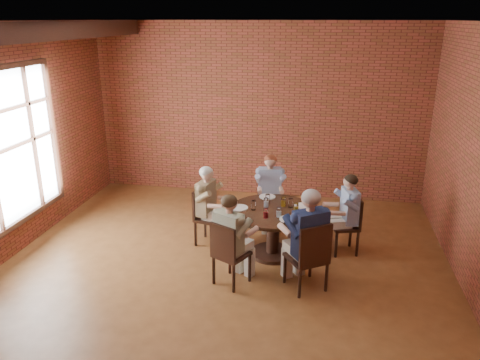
% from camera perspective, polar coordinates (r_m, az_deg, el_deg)
% --- Properties ---
extents(floor, '(7.00, 7.00, 0.00)m').
position_cam_1_polar(floor, '(6.62, -2.60, -12.16)').
color(floor, brown).
rests_on(floor, ground).
extents(ceiling, '(7.00, 7.00, 0.00)m').
position_cam_1_polar(ceiling, '(5.65, -3.14, 18.75)').
color(ceiling, white).
rests_on(ceiling, wall_back).
extents(wall_back, '(7.00, 0.00, 7.00)m').
position_cam_1_polar(wall_back, '(9.26, 2.15, 8.34)').
color(wall_back, brown).
rests_on(wall_back, ground).
extents(wall_front, '(7.00, 0.00, 7.00)m').
position_cam_1_polar(wall_front, '(2.96, -19.32, -18.11)').
color(wall_front, brown).
rests_on(wall_front, ground).
extents(ceiling_beam, '(0.22, 6.90, 0.26)m').
position_cam_1_polar(ceiling_beam, '(6.67, -24.95, 16.03)').
color(ceiling_beam, '#341B11').
rests_on(ceiling_beam, ceiling).
extents(window, '(0.10, 2.16, 2.36)m').
position_cam_1_polar(window, '(7.63, -26.08, 3.64)').
color(window, white).
rests_on(window, wall_left).
extents(dining_table, '(1.32, 1.32, 0.75)m').
position_cam_1_polar(dining_table, '(7.04, 4.05, -5.29)').
color(dining_table, '#341B11').
rests_on(dining_table, floor).
extents(chair_a, '(0.48, 0.48, 0.89)m').
position_cam_1_polar(chair_a, '(7.34, 13.21, -5.07)').
color(chair_a, '#341B11').
rests_on(chair_a, floor).
extents(diner_a, '(0.70, 0.63, 1.26)m').
position_cam_1_polar(diner_a, '(7.26, 12.73, -4.11)').
color(diner_a, '#416AAA').
rests_on(diner_a, floor).
extents(chair_b, '(0.46, 0.46, 0.91)m').
position_cam_1_polar(chair_b, '(8.10, 3.61, -2.18)').
color(chair_b, '#341B11').
rests_on(chair_b, floor).
extents(diner_b, '(0.59, 0.69, 1.28)m').
position_cam_1_polar(diner_b, '(7.97, 3.66, -1.42)').
color(diner_b, '#818AA4').
rests_on(diner_b, floor).
extents(chair_c, '(0.48, 0.48, 0.91)m').
position_cam_1_polar(chair_c, '(7.45, -4.27, -4.14)').
color(chair_c, '#341B11').
rests_on(chair_c, floor).
extents(diner_c, '(0.70, 0.61, 1.28)m').
position_cam_1_polar(diner_c, '(7.36, -3.76, -3.21)').
color(diner_c, brown).
rests_on(diner_c, floor).
extents(chair_d, '(0.55, 0.55, 0.92)m').
position_cam_1_polar(chair_d, '(6.28, -1.50, -8.75)').
color(chair_d, '#341B11').
rests_on(chair_d, floor).
extents(diner_d, '(0.73, 0.78, 1.30)m').
position_cam_1_polar(diner_d, '(6.27, -1.05, -7.28)').
color(diner_d, tan).
rests_on(diner_d, floor).
extents(chair_e, '(0.64, 0.64, 0.98)m').
position_cam_1_polar(chair_e, '(6.21, 8.55, -9.03)').
color(chair_e, '#341B11').
rests_on(chair_e, floor).
extents(diner_e, '(0.87, 0.91, 1.41)m').
position_cam_1_polar(diner_e, '(6.20, 8.17, -7.19)').
color(diner_e, '#1A254A').
rests_on(diner_e, floor).
extents(plate_a, '(0.26, 0.26, 0.01)m').
position_cam_1_polar(plate_a, '(7.11, 7.76, -3.17)').
color(plate_a, white).
rests_on(plate_a, dining_table).
extents(plate_b, '(0.26, 0.26, 0.01)m').
position_cam_1_polar(plate_b, '(7.42, 3.35, -2.05)').
color(plate_b, white).
rests_on(plate_b, dining_table).
extents(plate_c, '(0.26, 0.26, 0.01)m').
position_cam_1_polar(plate_c, '(6.99, -0.09, -3.39)').
color(plate_c, white).
rests_on(plate_c, dining_table).
extents(plate_d, '(0.26, 0.26, 0.01)m').
position_cam_1_polar(plate_d, '(6.64, 5.94, -4.76)').
color(plate_d, white).
rests_on(plate_d, dining_table).
extents(glass_a, '(0.07, 0.07, 0.14)m').
position_cam_1_polar(glass_a, '(7.03, 6.19, -2.81)').
color(glass_a, white).
rests_on(glass_a, dining_table).
extents(glass_b, '(0.07, 0.07, 0.14)m').
position_cam_1_polar(glass_b, '(7.06, 5.30, -2.67)').
color(glass_b, white).
rests_on(glass_b, dining_table).
extents(glass_c, '(0.07, 0.07, 0.14)m').
position_cam_1_polar(glass_c, '(7.17, 3.40, -2.29)').
color(glass_c, white).
rests_on(glass_c, dining_table).
extents(glass_d, '(0.07, 0.07, 0.14)m').
position_cam_1_polar(glass_d, '(7.02, 3.21, -2.76)').
color(glass_d, white).
rests_on(glass_d, dining_table).
extents(glass_e, '(0.07, 0.07, 0.14)m').
position_cam_1_polar(glass_e, '(6.91, 1.64, -3.10)').
color(glass_e, white).
rests_on(glass_e, dining_table).
extents(glass_f, '(0.07, 0.07, 0.14)m').
position_cam_1_polar(glass_f, '(6.64, 3.16, -4.08)').
color(glass_f, white).
rests_on(glass_f, dining_table).
extents(glass_g, '(0.07, 0.07, 0.14)m').
position_cam_1_polar(glass_g, '(6.69, 4.76, -3.96)').
color(glass_g, white).
rests_on(glass_g, dining_table).
extents(glass_h, '(0.07, 0.07, 0.14)m').
position_cam_1_polar(glass_h, '(6.87, 6.86, -3.39)').
color(glass_h, white).
rests_on(glass_h, dining_table).
extents(smartphone, '(0.09, 0.16, 0.01)m').
position_cam_1_polar(smartphone, '(6.56, 5.70, -5.08)').
color(smartphone, black).
rests_on(smartphone, dining_table).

